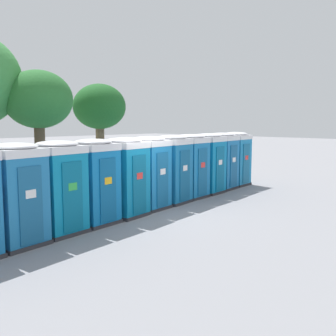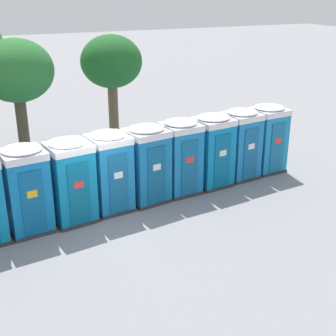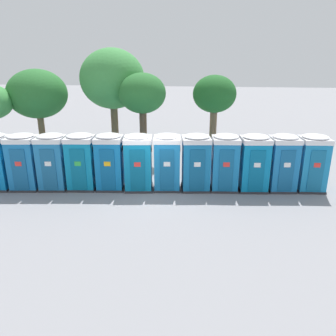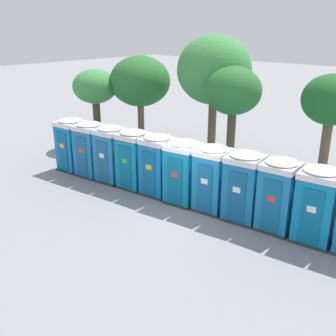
{
  "view_description": "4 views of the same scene",
  "coord_description": "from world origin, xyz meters",
  "px_view_note": "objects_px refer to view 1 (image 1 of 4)",
  "views": [
    {
      "loc": [
        -8.83,
        -9.3,
        3.06
      ],
      "look_at": [
        1.65,
        0.56,
        1.33
      ],
      "focal_mm": 42.0,
      "sensor_mm": 36.0,
      "label": 1
    },
    {
      "loc": [
        -3.48,
        -12.31,
        6.55
      ],
      "look_at": [
        2.66,
        0.67,
        0.96
      ],
      "focal_mm": 50.0,
      "sensor_mm": 36.0,
      "label": 2
    },
    {
      "loc": [
        2.4,
        -13.36,
        5.62
      ],
      "look_at": [
        0.63,
        0.44,
        0.99
      ],
      "focal_mm": 35.0,
      "sensor_mm": 36.0,
      "label": 3
    },
    {
      "loc": [
        8.5,
        -10.77,
        6.65
      ],
      "look_at": [
        -1.4,
        0.2,
        1.27
      ],
      "focal_mm": 42.0,
      "sensor_mm": 36.0,
      "label": 4
    }
  ],
  "objects_px": {
    "portapotty_2": "(16,194)",
    "portapotty_9": "(208,163)",
    "portapotty_4": "(94,181)",
    "portapotty_5": "(125,177)",
    "street_tree_2": "(99,108)",
    "portapotty_3": "(58,187)",
    "portapotty_11": "(235,158)",
    "street_tree_3": "(38,101)",
    "portapotty_7": "(172,169)",
    "portapotty_10": "(222,160)",
    "portapotty_6": "(149,172)",
    "portapotty_8": "(191,166)"
  },
  "relations": [
    {
      "from": "portapotty_5",
      "to": "portapotty_3",
      "type": "bearing_deg",
      "value": -175.25
    },
    {
      "from": "portapotty_3",
      "to": "portapotty_11",
      "type": "relative_size",
      "value": 1.0
    },
    {
      "from": "portapotty_4",
      "to": "portapotty_10",
      "type": "distance_m",
      "value": 7.69
    },
    {
      "from": "portapotty_2",
      "to": "portapotty_4",
      "type": "bearing_deg",
      "value": 7.09
    },
    {
      "from": "portapotty_5",
      "to": "portapotty_6",
      "type": "xyz_separation_m",
      "value": [
        1.27,
        0.21,
        0.0
      ]
    },
    {
      "from": "portapotty_5",
      "to": "portapotty_8",
      "type": "xyz_separation_m",
      "value": [
        3.82,
        0.47,
        0.0
      ]
    },
    {
      "from": "portapotty_3",
      "to": "street_tree_3",
      "type": "bearing_deg",
      "value": 66.46
    },
    {
      "from": "portapotty_5",
      "to": "portapotty_7",
      "type": "height_order",
      "value": "same"
    },
    {
      "from": "portapotty_4",
      "to": "street_tree_2",
      "type": "bearing_deg",
      "value": 51.51
    },
    {
      "from": "portapotty_4",
      "to": "portapotty_6",
      "type": "xyz_separation_m",
      "value": [
        2.55,
        0.28,
        0.0
      ]
    },
    {
      "from": "portapotty_7",
      "to": "street_tree_2",
      "type": "xyz_separation_m",
      "value": [
        0.75,
        5.36,
        2.37
      ]
    },
    {
      "from": "portapotty_4",
      "to": "portapotty_5",
      "type": "distance_m",
      "value": 1.28
    },
    {
      "from": "portapotty_3",
      "to": "portapotty_8",
      "type": "bearing_deg",
      "value": 6.13
    },
    {
      "from": "portapotty_2",
      "to": "portapotty_3",
      "type": "bearing_deg",
      "value": 8.1
    },
    {
      "from": "portapotty_6",
      "to": "portapotty_10",
      "type": "bearing_deg",
      "value": 6.05
    },
    {
      "from": "portapotty_6",
      "to": "street_tree_3",
      "type": "height_order",
      "value": "street_tree_3"
    },
    {
      "from": "portapotty_6",
      "to": "portapotty_9",
      "type": "distance_m",
      "value": 3.85
    },
    {
      "from": "portapotty_5",
      "to": "portapotty_10",
      "type": "distance_m",
      "value": 6.41
    },
    {
      "from": "portapotty_9",
      "to": "portapotty_11",
      "type": "distance_m",
      "value": 2.56
    },
    {
      "from": "portapotty_11",
      "to": "street_tree_2",
      "type": "distance_m",
      "value": 6.89
    },
    {
      "from": "portapotty_6",
      "to": "portapotty_8",
      "type": "bearing_deg",
      "value": 5.95
    },
    {
      "from": "portapotty_11",
      "to": "portapotty_4",
      "type": "bearing_deg",
      "value": -173.85
    },
    {
      "from": "portapotty_3",
      "to": "portapotty_6",
      "type": "height_order",
      "value": "same"
    },
    {
      "from": "portapotty_10",
      "to": "portapotty_7",
      "type": "bearing_deg",
      "value": -173.65
    },
    {
      "from": "portapotty_7",
      "to": "portapotty_10",
      "type": "height_order",
      "value": "same"
    },
    {
      "from": "portapotty_2",
      "to": "portapotty_10",
      "type": "relative_size",
      "value": 1.0
    },
    {
      "from": "portapotty_2",
      "to": "portapotty_6",
      "type": "bearing_deg",
      "value": 6.71
    },
    {
      "from": "portapotty_5",
      "to": "street_tree_3",
      "type": "xyz_separation_m",
      "value": [
        -0.62,
        4.24,
        2.51
      ]
    },
    {
      "from": "portapotty_3",
      "to": "portapotty_5",
      "type": "distance_m",
      "value": 2.57
    },
    {
      "from": "portapotty_6",
      "to": "portapotty_2",
      "type": "bearing_deg",
      "value": -173.29
    },
    {
      "from": "portapotty_9",
      "to": "portapotty_10",
      "type": "xyz_separation_m",
      "value": [
        1.27,
        0.18,
        0.0
      ]
    },
    {
      "from": "portapotty_4",
      "to": "portapotty_5",
      "type": "bearing_deg",
      "value": 3.42
    },
    {
      "from": "portapotty_8",
      "to": "street_tree_3",
      "type": "relative_size",
      "value": 0.51
    },
    {
      "from": "portapotty_10",
      "to": "street_tree_3",
      "type": "height_order",
      "value": "street_tree_3"
    },
    {
      "from": "portapotty_10",
      "to": "street_tree_2",
      "type": "bearing_deg",
      "value": 121.94
    },
    {
      "from": "portapotty_8",
      "to": "portapotty_10",
      "type": "bearing_deg",
      "value": 6.15
    },
    {
      "from": "portapotty_10",
      "to": "portapotty_6",
      "type": "bearing_deg",
      "value": -173.95
    },
    {
      "from": "portapotty_4",
      "to": "portapotty_9",
      "type": "height_order",
      "value": "same"
    },
    {
      "from": "portapotty_6",
      "to": "portapotty_5",
      "type": "bearing_deg",
      "value": -170.77
    },
    {
      "from": "portapotty_3",
      "to": "street_tree_3",
      "type": "height_order",
      "value": "street_tree_3"
    },
    {
      "from": "portapotty_8",
      "to": "portapotty_11",
      "type": "height_order",
      "value": "same"
    },
    {
      "from": "portapotty_4",
      "to": "street_tree_2",
      "type": "height_order",
      "value": "street_tree_2"
    },
    {
      "from": "street_tree_2",
      "to": "portapotty_11",
      "type": "bearing_deg",
      "value": -47.78
    },
    {
      "from": "portapotty_2",
      "to": "portapotty_5",
      "type": "height_order",
      "value": "same"
    },
    {
      "from": "portapotty_7",
      "to": "portapotty_11",
      "type": "relative_size",
      "value": 1.0
    },
    {
      "from": "street_tree_2",
      "to": "portapotty_3",
      "type": "bearing_deg",
      "value": -134.81
    },
    {
      "from": "portapotty_7",
      "to": "street_tree_2",
      "type": "relative_size",
      "value": 0.53
    },
    {
      "from": "portapotty_3",
      "to": "portapotty_9",
      "type": "relative_size",
      "value": 1.0
    },
    {
      "from": "portapotty_2",
      "to": "portapotty_9",
      "type": "relative_size",
      "value": 1.0
    },
    {
      "from": "portapotty_2",
      "to": "portapotty_8",
      "type": "relative_size",
      "value": 1.0
    }
  ]
}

